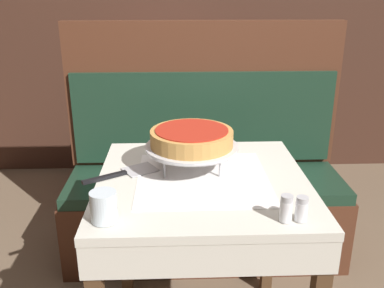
{
  "coord_description": "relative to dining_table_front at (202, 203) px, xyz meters",
  "views": [
    {
      "loc": [
        -0.09,
        -1.4,
        1.43
      ],
      "look_at": [
        -0.04,
        0.04,
        0.89
      ],
      "focal_mm": 40.0,
      "sensor_mm": 36.0,
      "label": 1
    }
  ],
  "objects": [
    {
      "name": "back_wall_panel",
      "position": [
        0.0,
        1.92,
        0.52
      ],
      "size": [
        6.0,
        0.04,
        2.4
      ],
      "primitive_type": "cube",
      "color": "#3D2319",
      "rests_on": "ground_plane"
    },
    {
      "name": "dining_table_rear",
      "position": [
        -0.17,
        1.47,
        -0.01
      ],
      "size": [
        0.67,
        0.67,
        0.78
      ],
      "color": "red",
      "rests_on": "ground_plane"
    },
    {
      "name": "pizza_pan_stand",
      "position": [
        -0.04,
        0.07,
        0.19
      ],
      "size": [
        0.34,
        0.34,
        0.1
      ],
      "color": "#ADADB2",
      "rests_on": "dining_table_front"
    },
    {
      "name": "water_glass_near",
      "position": [
        -0.31,
        -0.29,
        0.15
      ],
      "size": [
        0.08,
        0.08,
        0.09
      ],
      "color": "silver",
      "rests_on": "dining_table_front"
    },
    {
      "name": "salt_shaker",
      "position": [
        0.22,
        -0.31,
        0.14
      ],
      "size": [
        0.04,
        0.04,
        0.08
      ],
      "color": "silver",
      "rests_on": "dining_table_front"
    },
    {
      "name": "pepper_shaker",
      "position": [
        0.27,
        -0.31,
        0.14
      ],
      "size": [
        0.04,
        0.04,
        0.08
      ],
      "color": "silver",
      "rests_on": "dining_table_front"
    },
    {
      "name": "condiment_caddy",
      "position": [
        -0.24,
        1.47,
        0.14
      ],
      "size": [
        0.12,
        0.12,
        0.16
      ],
      "color": "black",
      "rests_on": "dining_table_rear"
    },
    {
      "name": "deep_dish_pizza",
      "position": [
        -0.04,
        0.07,
        0.23
      ],
      "size": [
        0.3,
        0.3,
        0.06
      ],
      "color": "#C68E47",
      "rests_on": "pizza_pan_stand"
    },
    {
      "name": "pizza_server",
      "position": [
        -0.29,
        0.04,
        0.1
      ],
      "size": [
        0.27,
        0.2,
        0.01
      ],
      "color": "#BCBCC1",
      "rests_on": "dining_table_front"
    },
    {
      "name": "dining_table_front",
      "position": [
        0.0,
        0.0,
        0.0
      ],
      "size": [
        0.76,
        0.76,
        0.78
      ],
      "color": "beige",
      "rests_on": "ground_plane"
    },
    {
      "name": "booth_bench",
      "position": [
        0.06,
        0.72,
        -0.32
      ],
      "size": [
        1.48,
        0.49,
        1.26
      ],
      "color": "#4C2819",
      "rests_on": "ground_plane"
    }
  ]
}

